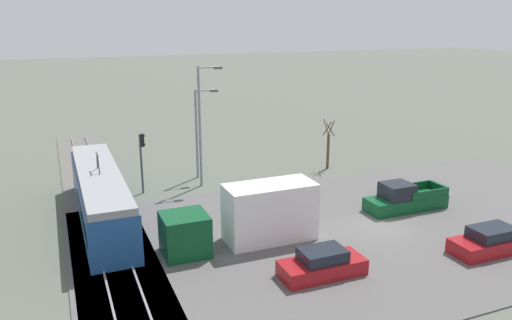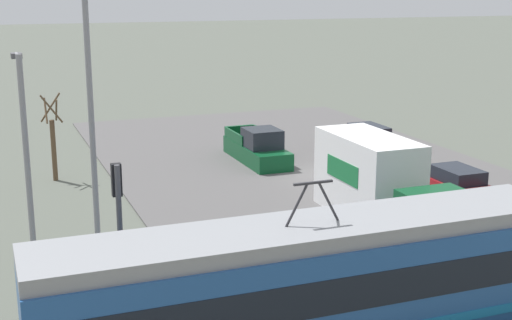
{
  "view_description": "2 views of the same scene",
  "coord_description": "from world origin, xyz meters",
  "px_view_note": "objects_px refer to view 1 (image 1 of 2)",
  "views": [
    {
      "loc": [
        -23.84,
        18.19,
        12.57
      ],
      "look_at": [
        7.08,
        5.45,
        3.13
      ],
      "focal_mm": 35.0,
      "sensor_mm": 36.0,
      "label": 1
    },
    {
      "loc": [
        15.43,
        31.91,
        9.39
      ],
      "look_at": [
        6.36,
        8.35,
        3.22
      ],
      "focal_mm": 50.0,
      "sensor_mm": 36.0,
      "label": 2
    }
  ],
  "objects_px": {
    "pickup_truck": "(404,199)",
    "sedan_car_1": "(491,241)",
    "sedan_car_0": "(322,264)",
    "traffic_light_pole": "(142,155)",
    "street_lamp_near_crossing": "(202,119)",
    "light_rail_tram": "(101,197)",
    "street_lamp_mid_block": "(199,127)",
    "box_truck": "(250,217)",
    "street_tree": "(328,147)"
  },
  "relations": [
    {
      "from": "pickup_truck",
      "to": "sedan_car_0",
      "type": "height_order",
      "value": "pickup_truck"
    },
    {
      "from": "box_truck",
      "to": "street_lamp_near_crossing",
      "type": "distance_m",
      "value": 11.8
    },
    {
      "from": "box_truck",
      "to": "sedan_car_1",
      "type": "bearing_deg",
      "value": -117.48
    },
    {
      "from": "traffic_light_pole",
      "to": "street_lamp_near_crossing",
      "type": "xyz_separation_m",
      "value": [
        0.0,
        -4.66,
        2.3
      ]
    },
    {
      "from": "light_rail_tram",
      "to": "sedan_car_1",
      "type": "bearing_deg",
      "value": -123.6
    },
    {
      "from": "street_lamp_near_crossing",
      "to": "street_lamp_mid_block",
      "type": "bearing_deg",
      "value": -9.41
    },
    {
      "from": "sedan_car_0",
      "to": "street_lamp_near_crossing",
      "type": "relative_size",
      "value": 0.47
    },
    {
      "from": "light_rail_tram",
      "to": "traffic_light_pole",
      "type": "bearing_deg",
      "value": -38.02
    },
    {
      "from": "sedan_car_1",
      "to": "street_lamp_near_crossing",
      "type": "relative_size",
      "value": 0.51
    },
    {
      "from": "pickup_truck",
      "to": "street_lamp_near_crossing",
      "type": "distance_m",
      "value": 15.83
    },
    {
      "from": "light_rail_tram",
      "to": "street_lamp_near_crossing",
      "type": "xyz_separation_m",
      "value": [
        4.44,
        -8.13,
        3.6
      ]
    },
    {
      "from": "light_rail_tram",
      "to": "pickup_truck",
      "type": "bearing_deg",
      "value": -107.09
    },
    {
      "from": "box_truck",
      "to": "pickup_truck",
      "type": "xyz_separation_m",
      "value": [
        0.85,
        -11.64,
        -0.83
      ]
    },
    {
      "from": "box_truck",
      "to": "street_lamp_near_crossing",
      "type": "bearing_deg",
      "value": -2.74
    },
    {
      "from": "box_truck",
      "to": "sedan_car_1",
      "type": "xyz_separation_m",
      "value": [
        -6.22,
        -11.96,
        -0.97
      ]
    },
    {
      "from": "pickup_truck",
      "to": "street_lamp_near_crossing",
      "type": "height_order",
      "value": "street_lamp_near_crossing"
    },
    {
      "from": "street_lamp_mid_block",
      "to": "light_rail_tram",
      "type": "bearing_deg",
      "value": 127.83
    },
    {
      "from": "box_truck",
      "to": "pickup_truck",
      "type": "bearing_deg",
      "value": -85.8
    },
    {
      "from": "sedan_car_0",
      "to": "street_lamp_near_crossing",
      "type": "xyz_separation_m",
      "value": [
        16.2,
        1.38,
        4.61
      ]
    },
    {
      "from": "light_rail_tram",
      "to": "box_truck",
      "type": "height_order",
      "value": "light_rail_tram"
    },
    {
      "from": "box_truck",
      "to": "pickup_truck",
      "type": "height_order",
      "value": "box_truck"
    },
    {
      "from": "sedan_car_0",
      "to": "street_lamp_near_crossing",
      "type": "bearing_deg",
      "value": 4.88
    },
    {
      "from": "pickup_truck",
      "to": "street_lamp_near_crossing",
      "type": "xyz_separation_m",
      "value": [
        10.36,
        11.1,
        4.47
      ]
    },
    {
      "from": "box_truck",
      "to": "sedan_car_1",
      "type": "relative_size",
      "value": 1.88
    },
    {
      "from": "street_lamp_near_crossing",
      "to": "traffic_light_pole",
      "type": "bearing_deg",
      "value": 90.05
    },
    {
      "from": "sedan_car_0",
      "to": "traffic_light_pole",
      "type": "bearing_deg",
      "value": 20.46
    },
    {
      "from": "box_truck",
      "to": "sedan_car_0",
      "type": "relative_size",
      "value": 2.05
    },
    {
      "from": "street_lamp_mid_block",
      "to": "street_tree",
      "type": "bearing_deg",
      "value": -99.44
    },
    {
      "from": "street_lamp_mid_block",
      "to": "sedan_car_0",
      "type": "bearing_deg",
      "value": -176.79
    },
    {
      "from": "light_rail_tram",
      "to": "street_lamp_near_crossing",
      "type": "distance_m",
      "value": 9.94
    },
    {
      "from": "pickup_truck",
      "to": "sedan_car_1",
      "type": "height_order",
      "value": "pickup_truck"
    },
    {
      "from": "light_rail_tram",
      "to": "traffic_light_pole",
      "type": "distance_m",
      "value": 5.78
    },
    {
      "from": "sedan_car_1",
      "to": "traffic_light_pole",
      "type": "bearing_deg",
      "value": -137.3
    },
    {
      "from": "street_lamp_mid_block",
      "to": "pickup_truck",
      "type": "bearing_deg",
      "value": -139.32
    },
    {
      "from": "sedan_car_0",
      "to": "street_lamp_near_crossing",
      "type": "height_order",
      "value": "street_lamp_near_crossing"
    },
    {
      "from": "box_truck",
      "to": "traffic_light_pole",
      "type": "relative_size",
      "value": 1.98
    },
    {
      "from": "box_truck",
      "to": "street_lamp_mid_block",
      "type": "xyz_separation_m",
      "value": [
        13.36,
        -0.89,
        2.6
      ]
    },
    {
      "from": "sedan_car_1",
      "to": "street_lamp_near_crossing",
      "type": "xyz_separation_m",
      "value": [
        17.43,
        11.42,
        4.6
      ]
    },
    {
      "from": "traffic_light_pole",
      "to": "street_lamp_near_crossing",
      "type": "bearing_deg",
      "value": -89.95
    },
    {
      "from": "pickup_truck",
      "to": "traffic_light_pole",
      "type": "bearing_deg",
      "value": 56.7
    },
    {
      "from": "street_tree",
      "to": "street_lamp_near_crossing",
      "type": "bearing_deg",
      "value": 91.6
    },
    {
      "from": "street_tree",
      "to": "street_lamp_near_crossing",
      "type": "height_order",
      "value": "street_lamp_near_crossing"
    },
    {
      "from": "light_rail_tram",
      "to": "pickup_truck",
      "type": "relative_size",
      "value": 2.57
    },
    {
      "from": "pickup_truck",
      "to": "sedan_car_1",
      "type": "relative_size",
      "value": 1.21
    },
    {
      "from": "sedan_car_0",
      "to": "street_tree",
      "type": "relative_size",
      "value": 1.01
    },
    {
      "from": "pickup_truck",
      "to": "sedan_car_0",
      "type": "xyz_separation_m",
      "value": [
        -5.84,
        9.72,
        -0.14
      ]
    },
    {
      "from": "light_rail_tram",
      "to": "pickup_truck",
      "type": "distance_m",
      "value": 20.14
    },
    {
      "from": "box_truck",
      "to": "sedan_car_0",
      "type": "xyz_separation_m",
      "value": [
        -4.99,
        -1.92,
        -0.98
      ]
    },
    {
      "from": "sedan_car_0",
      "to": "sedan_car_1",
      "type": "xyz_separation_m",
      "value": [
        -1.24,
        -10.04,
        0.01
      ]
    },
    {
      "from": "sedan_car_0",
      "to": "street_lamp_mid_block",
      "type": "distance_m",
      "value": 18.72
    }
  ]
}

